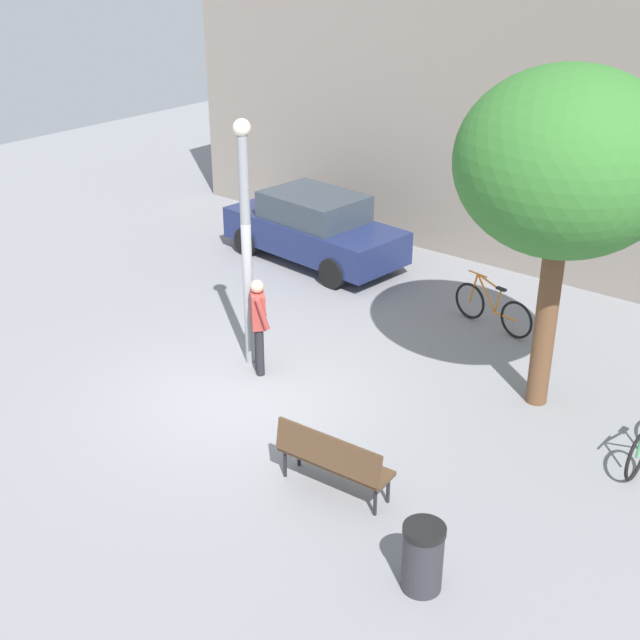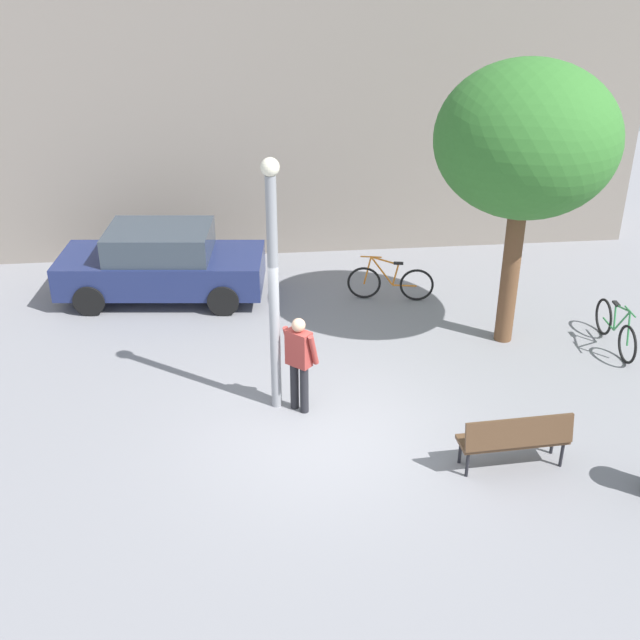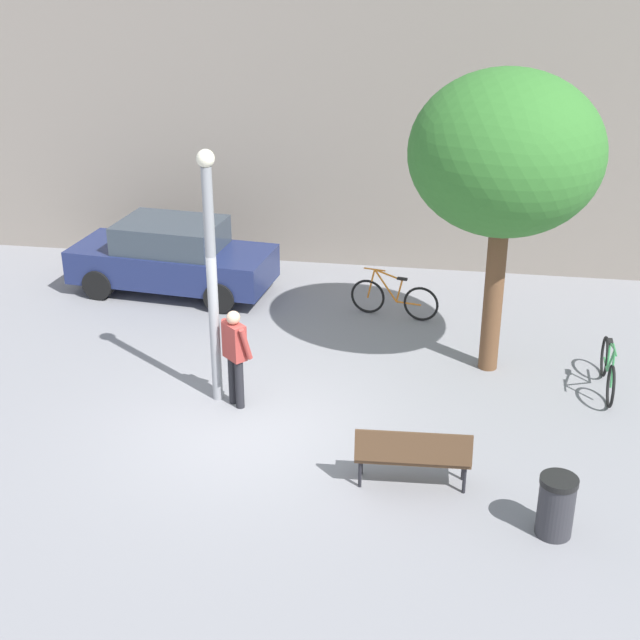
% 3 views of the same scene
% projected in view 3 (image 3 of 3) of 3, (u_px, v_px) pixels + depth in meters
% --- Properties ---
extents(ground_plane, '(36.00, 36.00, 0.00)m').
position_uv_depth(ground_plane, '(248.00, 428.00, 13.92)').
color(ground_plane, gray).
extents(building_facade, '(16.42, 2.00, 6.33)m').
position_uv_depth(building_facade, '(329.00, 117.00, 20.24)').
color(building_facade, gray).
rests_on(building_facade, ground_plane).
extents(lamppost, '(0.28, 0.28, 4.18)m').
position_uv_depth(lamppost, '(211.00, 268.00, 13.86)').
color(lamppost, gray).
rests_on(lamppost, ground_plane).
extents(person_by_lamppost, '(0.59, 0.57, 1.67)m').
position_uv_depth(person_by_lamppost, '(235.00, 352.00, 14.21)').
color(person_by_lamppost, '#232328').
rests_on(person_by_lamppost, ground_plane).
extents(park_bench, '(1.62, 0.56, 0.92)m').
position_uv_depth(park_bench, '(413.00, 453.00, 12.28)').
color(park_bench, '#513823').
rests_on(park_bench, ground_plane).
extents(plaza_tree, '(3.15, 3.15, 5.19)m').
position_uv_depth(plaza_tree, '(506.00, 155.00, 14.26)').
color(plaza_tree, brown).
rests_on(plaza_tree, ground_plane).
extents(bicycle_green, '(0.12, 1.81, 0.97)m').
position_uv_depth(bicycle_green, '(608.00, 370.00, 14.91)').
color(bicycle_green, black).
rests_on(bicycle_green, ground_plane).
extents(bicycle_orange, '(1.78, 0.42, 0.97)m').
position_uv_depth(bicycle_orange, '(394.00, 299.00, 17.70)').
color(bicycle_orange, black).
rests_on(bicycle_orange, ground_plane).
extents(parked_car_navy, '(4.35, 2.16, 1.55)m').
position_uv_depth(parked_car_navy, '(172.00, 257.00, 18.76)').
color(parked_car_navy, navy).
rests_on(parked_car_navy, ground_plane).
extents(trash_bin, '(0.49, 0.49, 0.85)m').
position_uv_depth(trash_bin, '(556.00, 506.00, 11.37)').
color(trash_bin, '#2D2D33').
rests_on(trash_bin, ground_plane).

